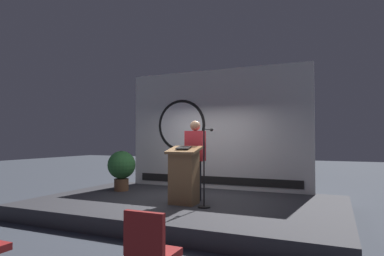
# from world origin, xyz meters

# --- Properties ---
(ground_plane) EXTENTS (40.00, 40.00, 0.00)m
(ground_plane) POSITION_xyz_m (0.00, 0.00, 0.00)
(ground_plane) COLOR #383D47
(stage_platform) EXTENTS (6.40, 4.00, 0.30)m
(stage_platform) POSITION_xyz_m (0.00, 0.00, 0.15)
(stage_platform) COLOR #333338
(stage_platform) RESTS_ON ground
(banner_display) EXTENTS (4.95, 0.12, 3.15)m
(banner_display) POSITION_xyz_m (-0.04, 1.85, 1.86)
(banner_display) COLOR silver
(banner_display) RESTS_ON stage_platform
(podium) EXTENTS (0.64, 0.50, 1.16)m
(podium) POSITION_xyz_m (0.13, -0.40, 0.87)
(podium) COLOR olive
(podium) RESTS_ON stage_platform
(speaker_person) EXTENTS (0.40, 0.26, 1.70)m
(speaker_person) POSITION_xyz_m (0.17, 0.08, 1.17)
(speaker_person) COLOR black
(speaker_person) RESTS_ON stage_platform
(microphone_stand) EXTENTS (0.24, 0.57, 1.54)m
(microphone_stand) POSITION_xyz_m (0.62, -0.49, 0.85)
(microphone_stand) COLOR black
(microphone_stand) RESTS_ON stage_platform
(potted_plant) EXTENTS (0.70, 0.70, 1.00)m
(potted_plant) POSITION_xyz_m (-2.05, 0.53, 0.90)
(potted_plant) COLOR brown
(potted_plant) RESTS_ON stage_platform
(audience_chair_left) EXTENTS (0.44, 0.45, 0.89)m
(audience_chair_left) POSITION_xyz_m (1.22, -3.50, 0.49)
(audience_chair_left) COLOR black
(audience_chair_left) RESTS_ON ground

